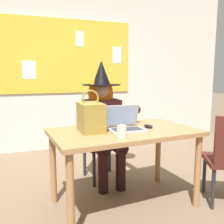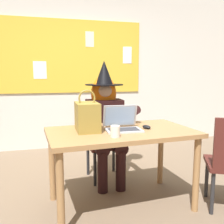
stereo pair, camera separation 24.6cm
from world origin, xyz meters
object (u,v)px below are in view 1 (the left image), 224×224
at_px(person_costumed, 103,116).
at_px(computer_mouse, 148,126).
at_px(laptop, 125,124).
at_px(handbag, 91,117).
at_px(desk_main, 124,140).
at_px(chair_at_desk, 100,137).
at_px(coffee_mug, 122,131).

bearing_deg(person_costumed, computer_mouse, 24.14).
distance_m(laptop, handbag, 0.34).
height_order(desk_main, person_costumed, person_costumed).
relative_size(laptop, handbag, 0.89).
xyz_separation_m(laptop, computer_mouse, (0.24, -0.01, -0.03)).
bearing_deg(computer_mouse, handbag, 160.82).
distance_m(chair_at_desk, handbag, 0.84).
height_order(desk_main, handbag, handbag).
distance_m(chair_at_desk, coffee_mug, 1.02).
xyz_separation_m(person_costumed, computer_mouse, (0.26, -0.61, -0.02)).
bearing_deg(computer_mouse, desk_main, 167.44).
relative_size(chair_at_desk, computer_mouse, 8.56).
bearing_deg(coffee_mug, laptop, 61.10).
distance_m(desk_main, laptop, 0.15).
relative_size(person_costumed, coffee_mug, 14.86).
bearing_deg(desk_main, person_costumed, 90.56).
relative_size(computer_mouse, coffee_mug, 1.09).
height_order(computer_mouse, handbag, handbag).
bearing_deg(laptop, desk_main, -124.49).
distance_m(handbag, coffee_mug, 0.35).
distance_m(person_costumed, laptop, 0.60).
height_order(desk_main, coffee_mug, coffee_mug).
bearing_deg(chair_at_desk, person_costumed, -1.96).
distance_m(chair_at_desk, person_costumed, 0.31).
height_order(laptop, computer_mouse, laptop).
height_order(chair_at_desk, person_costumed, person_costumed).
distance_m(chair_at_desk, computer_mouse, 0.82).
bearing_deg(handbag, coffee_mug, -57.00).
bearing_deg(handbag, computer_mouse, -5.29).
relative_size(desk_main, handbag, 3.69).
bearing_deg(coffee_mug, computer_mouse, 31.92).
relative_size(chair_at_desk, handbag, 2.36).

